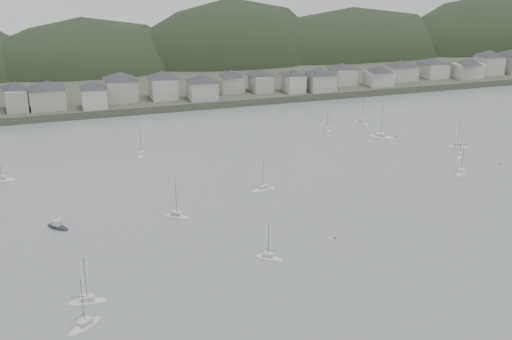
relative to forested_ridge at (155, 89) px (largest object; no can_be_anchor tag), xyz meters
name	(u,v)px	position (x,y,z in m)	size (l,w,h in m)	color
ground	(388,334)	(-4.83, -269.40, 11.28)	(900.00, 900.00, 0.00)	slate
far_shore_land	(138,60)	(-4.83, 25.60, 12.78)	(900.00, 250.00, 3.00)	#383D2D
forested_ridge	(155,89)	(0.00, 0.00, 0.00)	(851.55, 103.94, 102.57)	black
waterfront_town	(286,77)	(45.75, -86.06, 19.95)	(451.48, 28.46, 12.92)	#A19F93
moored_fleet	(252,195)	(-7.29, -198.09, 11.46)	(218.88, 175.76, 13.08)	beige
motor_launch_far	(58,227)	(-59.35, -203.35, 11.59)	(6.34, 6.81, 3.66)	black
mooring_buoys	(293,212)	(-0.82, -212.87, 11.43)	(165.61, 135.32, 0.70)	#BC5F3E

